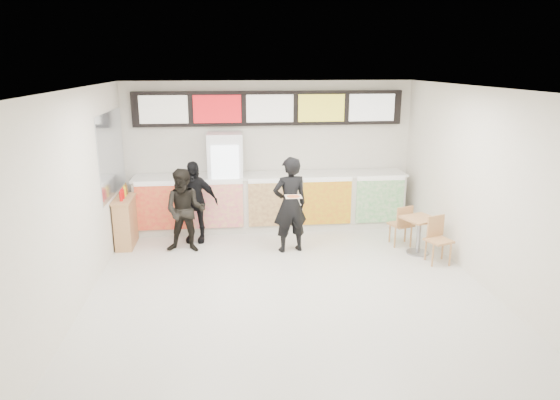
{
  "coord_description": "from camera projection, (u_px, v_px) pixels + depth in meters",
  "views": [
    {
      "loc": [
        -0.9,
        -6.84,
        3.34
      ],
      "look_at": [
        -0.03,
        1.2,
        1.11
      ],
      "focal_mm": 32.0,
      "sensor_mm": 36.0,
      "label": 1
    }
  ],
  "objects": [
    {
      "name": "floor",
      "position": [
        290.0,
        292.0,
        7.54
      ],
      "size": [
        7.0,
        7.0,
        0.0
      ],
      "primitive_type": "plane",
      "color": "beige",
      "rests_on": "ground"
    },
    {
      "name": "wall_right",
      "position": [
        490.0,
        191.0,
        7.45
      ],
      "size": [
        0.0,
        7.0,
        7.0
      ],
      "primitive_type": "plane",
      "rotation": [
        1.57,
        0.0,
        -1.57
      ],
      "color": "silver",
      "rests_on": "floor"
    },
    {
      "name": "customer_main",
      "position": [
        290.0,
        205.0,
        8.97
      ],
      "size": [
        0.72,
        0.55,
        1.75
      ],
      "primitive_type": "imported",
      "rotation": [
        0.0,
        0.0,
        3.36
      ],
      "color": "black",
      "rests_on": "floor"
    },
    {
      "name": "wall_back",
      "position": [
        270.0,
        154.0,
        10.5
      ],
      "size": [
        6.0,
        0.0,
        6.0
      ],
      "primitive_type": "plane",
      "rotation": [
        1.57,
        0.0,
        0.0
      ],
      "color": "silver",
      "rests_on": "floor"
    },
    {
      "name": "condiment_ledge",
      "position": [
        126.0,
        221.0,
        9.35
      ],
      "size": [
        0.34,
        0.83,
        1.11
      ],
      "color": "tan",
      "rests_on": "floor"
    },
    {
      "name": "cafe_table",
      "position": [
        419.0,
        229.0,
        8.94
      ],
      "size": [
        0.83,
        1.42,
        0.8
      ],
      "rotation": [
        0.0,
        0.0,
        0.35
      ],
      "color": "tan",
      "rests_on": "floor"
    },
    {
      "name": "drinks_fridge",
      "position": [
        226.0,
        182.0,
        10.16
      ],
      "size": [
        0.7,
        0.67,
        2.0
      ],
      "color": "white",
      "rests_on": "floor"
    },
    {
      "name": "customer_left",
      "position": [
        185.0,
        211.0,
        8.98
      ],
      "size": [
        0.82,
        0.68,
        1.54
      ],
      "primitive_type": "imported",
      "rotation": [
        0.0,
        0.0,
        -0.13
      ],
      "color": "black",
      "rests_on": "floor"
    },
    {
      "name": "mirror_panel",
      "position": [
        112.0,
        153.0,
        9.11
      ],
      "size": [
        0.01,
        2.0,
        1.5
      ],
      "primitive_type": "cube",
      "color": "#B2B7BF",
      "rests_on": "wall_left"
    },
    {
      "name": "pizza_slice",
      "position": [
        293.0,
        196.0,
        8.46
      ],
      "size": [
        0.36,
        0.36,
        0.02
      ],
      "color": "beige",
      "rests_on": "customer_main"
    },
    {
      "name": "ceiling",
      "position": [
        292.0,
        89.0,
        6.74
      ],
      "size": [
        7.0,
        7.0,
        0.0
      ],
      "primitive_type": "plane",
      "rotation": [
        3.14,
        0.0,
        0.0
      ],
      "color": "white",
      "rests_on": "wall_back"
    },
    {
      "name": "customer_mid",
      "position": [
        194.0,
        202.0,
        9.5
      ],
      "size": [
        0.97,
        0.51,
        1.58
      ],
      "primitive_type": "imported",
      "rotation": [
        0.0,
        0.0,
        -0.14
      ],
      "color": "black",
      "rests_on": "floor"
    },
    {
      "name": "menu_board",
      "position": [
        270.0,
        108.0,
        10.16
      ],
      "size": [
        5.5,
        0.14,
        0.7
      ],
      "color": "black",
      "rests_on": "wall_back"
    },
    {
      "name": "service_counter",
      "position": [
        272.0,
        201.0,
        10.35
      ],
      "size": [
        5.56,
        0.77,
        1.14
      ],
      "color": "silver",
      "rests_on": "floor"
    },
    {
      "name": "wall_left",
      "position": [
        74.0,
        202.0,
        6.83
      ],
      "size": [
        0.0,
        7.0,
        7.0
      ],
      "primitive_type": "plane",
      "rotation": [
        1.57,
        0.0,
        1.57
      ],
      "color": "silver",
      "rests_on": "floor"
    }
  ]
}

